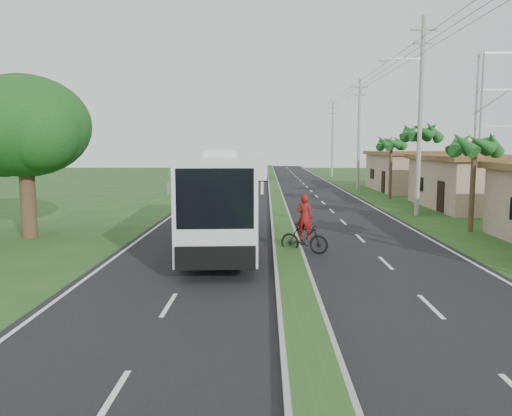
{
  "coord_description": "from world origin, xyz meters",
  "views": [
    {
      "loc": [
        -0.91,
        -12.94,
        4.23
      ],
      "look_at": [
        -1.29,
        6.94,
        1.8
      ],
      "focal_mm": 35.0,
      "sensor_mm": 36.0,
      "label": 1
    }
  ],
  "objects": [
    {
      "name": "motorcyclist",
      "position": [
        0.65,
        6.71,
        0.84
      ],
      "size": [
        2.04,
        1.25,
        2.38
      ],
      "rotation": [
        0.0,
        0.0,
        -0.38
      ],
      "color": "black",
      "rests_on": "ground"
    },
    {
      "name": "shade_tree",
      "position": [
        -12.11,
        10.02,
        5.03
      ],
      "size": [
        6.3,
        6.0,
        7.54
      ],
      "color": "#473321",
      "rests_on": "ground"
    },
    {
      "name": "coach_bus_main",
      "position": [
        -2.88,
        8.47,
        2.25
      ],
      "size": [
        3.5,
        12.82,
        4.1
      ],
      "rotation": [
        0.0,
        0.0,
        0.07
      ],
      "color": "silver",
      "rests_on": "ground"
    },
    {
      "name": "median_strip",
      "position": [
        0.0,
        20.0,
        0.1
      ],
      "size": [
        1.2,
        160.0,
        0.18
      ],
      "color": "gray",
      "rests_on": "ground"
    },
    {
      "name": "utility_pole_b",
      "position": [
        8.47,
        18.0,
        6.26
      ],
      "size": [
        3.2,
        0.28,
        12.0
      ],
      "color": "gray",
      "rests_on": "ground"
    },
    {
      "name": "shop_mid",
      "position": [
        14.0,
        22.0,
        1.86
      ],
      "size": [
        7.6,
        10.6,
        3.67
      ],
      "color": "#9C866A",
      "rests_on": "ground"
    },
    {
      "name": "lane_edge_left",
      "position": [
        -6.7,
        20.0,
        0.0
      ],
      "size": [
        0.12,
        160.0,
        0.01
      ],
      "primitive_type": "cube",
      "color": "silver",
      "rests_on": "ground"
    },
    {
      "name": "palm_verge_d",
      "position": [
        9.3,
        28.0,
        4.55
      ],
      "size": [
        2.4,
        2.4,
        5.25
      ],
      "color": "#473321",
      "rests_on": "ground"
    },
    {
      "name": "palm_verge_c",
      "position": [
        8.8,
        19.0,
        5.12
      ],
      "size": [
        2.4,
        2.4,
        5.85
      ],
      "color": "#473321",
      "rests_on": "ground"
    },
    {
      "name": "ground",
      "position": [
        0.0,
        0.0,
        0.0
      ],
      "size": [
        180.0,
        180.0,
        0.0
      ],
      "primitive_type": "plane",
      "color": "#1F4B1B",
      "rests_on": "ground"
    },
    {
      "name": "utility_pole_d",
      "position": [
        8.5,
        58.0,
        5.42
      ],
      "size": [
        1.6,
        0.28,
        10.5
      ],
      "color": "gray",
      "rests_on": "ground"
    },
    {
      "name": "coach_bus_far",
      "position": [
        -2.16,
        53.76,
        1.86
      ],
      "size": [
        2.87,
        11.35,
        3.28
      ],
      "rotation": [
        0.0,
        0.0,
        0.04
      ],
      "color": "silver",
      "rests_on": "ground"
    },
    {
      "name": "lane_edge_right",
      "position": [
        6.7,
        20.0,
        0.0
      ],
      "size": [
        0.12,
        160.0,
        0.01
      ],
      "primitive_type": "cube",
      "color": "silver",
      "rests_on": "ground"
    },
    {
      "name": "utility_pole_c",
      "position": [
        8.5,
        38.0,
        5.67
      ],
      "size": [
        1.6,
        0.28,
        11.0
      ],
      "color": "gray",
      "rests_on": "ground"
    },
    {
      "name": "road_asphalt",
      "position": [
        0.0,
        20.0,
        0.01
      ],
      "size": [
        14.0,
        160.0,
        0.02
      ],
      "primitive_type": "cube",
      "color": "black",
      "rests_on": "ground"
    },
    {
      "name": "shop_far",
      "position": [
        14.0,
        36.0,
        1.93
      ],
      "size": [
        8.6,
        11.6,
        3.82
      ],
      "color": "#9C866A",
      "rests_on": "ground"
    },
    {
      "name": "palm_verge_b",
      "position": [
        9.4,
        12.0,
        4.36
      ],
      "size": [
        2.4,
        2.4,
        5.05
      ],
      "color": "#473321",
      "rests_on": "ground"
    }
  ]
}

